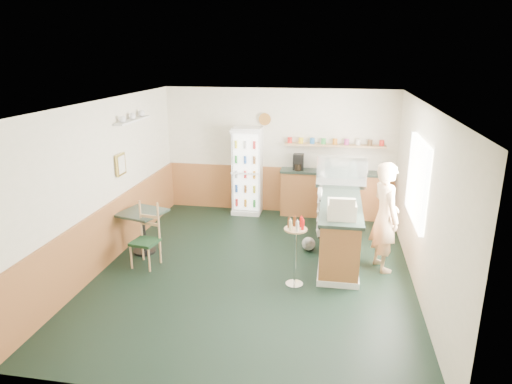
% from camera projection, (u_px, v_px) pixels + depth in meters
% --- Properties ---
extents(ground, '(6.00, 6.00, 0.00)m').
position_uv_depth(ground, '(255.00, 269.00, 7.50)').
color(ground, black).
rests_on(ground, ground).
extents(room_envelope, '(5.04, 6.02, 2.72)m').
position_uv_depth(room_envelope, '(249.00, 168.00, 7.78)').
color(room_envelope, beige).
rests_on(room_envelope, ground).
extents(service_counter, '(0.68, 3.01, 1.01)m').
position_uv_depth(service_counter, '(339.00, 225.00, 8.15)').
color(service_counter, '#AA6836').
rests_on(service_counter, ground).
extents(back_counter, '(2.24, 0.42, 1.69)m').
position_uv_depth(back_counter, '(332.00, 192.00, 9.78)').
color(back_counter, '#AA6836').
rests_on(back_counter, ground).
extents(drinks_fridge, '(0.62, 0.53, 1.89)m').
position_uv_depth(drinks_fridge, '(247.00, 171.00, 9.91)').
color(drinks_fridge, white).
rests_on(drinks_fridge, ground).
extents(display_case, '(0.93, 0.49, 0.53)m').
position_uv_depth(display_case, '(342.00, 172.00, 8.54)').
color(display_case, silver).
rests_on(display_case, service_counter).
extents(cash_register, '(0.44, 0.46, 0.25)m').
position_uv_depth(cash_register, '(342.00, 209.00, 6.92)').
color(cash_register, beige).
rests_on(cash_register, service_counter).
extents(shopkeeper, '(0.61, 0.71, 1.80)m').
position_uv_depth(shopkeeper, '(385.00, 217.00, 7.28)').
color(shopkeeper, tan).
rests_on(shopkeeper, ground).
extents(condiment_stand, '(0.35, 0.35, 1.08)m').
position_uv_depth(condiment_stand, '(295.00, 243.00, 6.80)').
color(condiment_stand, silver).
rests_on(condiment_stand, ground).
extents(newspaper_rack, '(0.09, 0.42, 0.85)m').
position_uv_depth(newspaper_rack, '(320.00, 213.00, 8.21)').
color(newspaper_rack, black).
rests_on(newspaper_rack, ground).
extents(cafe_table, '(0.86, 0.86, 0.77)m').
position_uv_depth(cafe_table, '(143.00, 224.00, 7.98)').
color(cafe_table, black).
rests_on(cafe_table, ground).
extents(cafe_chair, '(0.46, 0.46, 1.07)m').
position_uv_depth(cafe_chair, '(146.00, 233.00, 7.55)').
color(cafe_chair, black).
rests_on(cafe_chair, ground).
extents(dog_doorstop, '(0.24, 0.31, 0.29)m').
position_uv_depth(dog_doorstop, '(308.00, 243.00, 8.17)').
color(dog_doorstop, gray).
rests_on(dog_doorstop, ground).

